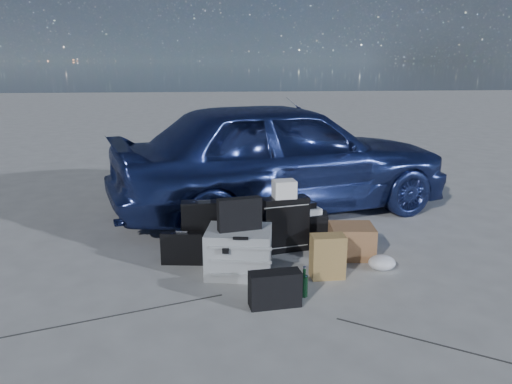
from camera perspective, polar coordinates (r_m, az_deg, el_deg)
The scene contains 16 objects.
ground at distance 4.77m, azimuth 4.03°, elevation -10.09°, with size 60.00×60.00×0.00m, color #AEAEA9.
car at distance 6.69m, azimuth 2.96°, elevation 4.13°, with size 1.82×4.53×1.54m, color navy.
pelican_case at distance 4.85m, azimuth -1.98°, elevation -6.79°, with size 0.61×0.50×0.45m, color #A3A7A9.
laptop_bag at distance 4.71m, azimuth -1.90°, elevation -2.54°, with size 0.42×0.10×0.31m, color black.
briefcase at distance 5.13m, azimuth -8.41°, elevation -6.39°, with size 0.43×0.10×0.33m, color black.
suitcase_left at distance 5.21m, azimuth -5.87°, elevation -4.32°, with size 0.47×0.17×0.61m, color black.
suitcase_right at distance 5.39m, azimuth 3.34°, elevation -3.69°, with size 0.50×0.18×0.60m, color black.
white_carton at distance 5.27m, azimuth 3.25°, elevation 0.35°, with size 0.23×0.19×0.19m, color white.
duffel_bag at distance 5.75m, azimuth 4.93°, elevation -3.96°, with size 0.64×0.28×0.32m, color black.
flat_box_white at distance 5.69m, azimuth 5.09°, elevation -2.10°, with size 0.40×0.30×0.07m, color white.
flat_box_black at distance 5.68m, azimuth 5.05°, elevation -1.41°, with size 0.31×0.22×0.07m, color black.
kraft_bag at distance 4.81m, azimuth 8.18°, elevation -7.30°, with size 0.32×0.19×0.42m, color #A77848.
cardboard_box at distance 5.36m, azimuth 10.87°, elevation -5.52°, with size 0.45×0.39×0.34m, color #986C42.
plastic_bag at distance 5.12m, azimuth 14.19°, elevation -7.84°, with size 0.27×0.23×0.15m, color white.
messenger_bag at distance 4.26m, azimuth 2.18°, elevation -11.01°, with size 0.44×0.16×0.30m, color black.
green_bottle at distance 4.44m, azimuth 5.52°, elevation -10.24°, with size 0.07×0.07×0.26m, color black.
Camera 1 is at (-0.77, -4.26, 2.00)m, focal length 35.00 mm.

